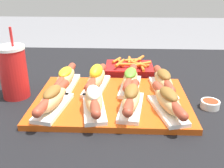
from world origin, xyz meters
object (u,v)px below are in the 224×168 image
Objects in this scene: serving_tray at (112,101)px; hot_dog_3 at (168,101)px; hot_dog_6 at (131,79)px; sauce_bowl at (210,104)px; hot_dog_5 at (96,78)px; drink_cup at (14,72)px; hot_dog_2 at (132,98)px; fries_basket at (130,69)px; hot_dog_4 at (66,78)px; hot_dog_0 at (53,99)px; hot_dog_1 at (94,100)px; hot_dog_7 at (163,81)px.

serving_tray is 0.19m from hot_dog_3.
hot_dog_6 is 0.26m from sauce_bowl.
hot_dog_5 is 0.27m from drink_cup.
hot_dog_5 is (-0.06, 0.08, 0.04)m from serving_tray.
hot_dog_5 reaches higher than sauce_bowl.
hot_dog_5 is (-0.12, 0.15, 0.00)m from hot_dog_2.
hot_dog_6 reaches higher than fries_basket.
hot_dog_4 is 0.94× the size of drink_cup.
fries_basket is at bearing 30.89° from drink_cup.
serving_tray is 2.20× the size of hot_dog_2.
hot_dog_0 is at bearing 179.66° from hot_dog_3.
hot_dog_1 and hot_dog_3 have the same top height.
hot_dog_1 is 0.20m from hot_dog_4.
hot_dog_2 is at bearing 172.05° from hot_dog_3.
drink_cup is (-0.26, -0.04, 0.03)m from hot_dog_5.
hot_dog_2 is at bearing -47.45° from serving_tray.
serving_tray is 2.20× the size of hot_dog_6.
hot_dog_0 is 3.80× the size of sauce_bowl.
sauce_bowl is at bearing -49.76° from fries_basket.
serving_tray is 0.27m from fries_basket.
serving_tray is 0.33m from drink_cup.
hot_dog_3 reaches higher than hot_dog_6.
hot_dog_2 is at bearing 3.06° from hot_dog_0.
hot_dog_0 is 0.47m from sauce_bowl.
hot_dog_3 is at bearing -26.92° from hot_dog_4.
serving_tray is at bearing 25.43° from hot_dog_0.
hot_dog_0 is 0.33m from hot_dog_3.
sauce_bowl is (0.35, 0.06, -0.04)m from hot_dog_1.
hot_dog_5 is at bearing 125.13° from serving_tray.
hot_dog_6 is at bearing 55.63° from hot_dog_1.
hot_dog_7 reaches higher than hot_dog_4.
fries_basket is (-0.11, 0.20, -0.03)m from hot_dog_7.
hot_dog_2 reaches higher than hot_dog_4.
hot_dog_5 is 0.93× the size of drink_cup.
hot_dog_5 is 0.12m from hot_dog_6.
hot_dog_3 is 0.36m from fries_basket.
hot_dog_6 is at bearing -1.10° from hot_dog_4.
hot_dog_2 is 0.25m from sauce_bowl.
drink_cup is (-0.49, -0.03, 0.04)m from hot_dog_7.
hot_dog_5 is 0.23m from hot_dog_7.
drink_cup is at bearing -173.63° from hot_dog_6.
hot_dog_7 is at bearing -2.51° from hot_dog_4.
hot_dog_0 reaches higher than serving_tray.
hot_dog_5 is 1.15× the size of fries_basket.
hot_dog_7 is 0.94× the size of drink_cup.
hot_dog_1 is at bearing -145.78° from hot_dog_7.
hot_dog_2 reaches higher than sauce_bowl.
hot_dog_2 is 0.17m from hot_dog_7.
hot_dog_6 is (0.12, 0.00, -0.00)m from hot_dog_5.
drink_cup is at bearing -163.53° from hot_dog_4.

